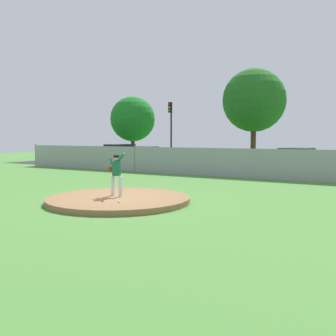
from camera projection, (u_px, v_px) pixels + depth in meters
name	position (u px, v px, depth m)	size (l,w,h in m)	color
ground_plane	(195.00, 184.00, 18.68)	(80.00, 80.00, 0.00)	#4C8438
asphalt_strip	(251.00, 171.00, 25.95)	(44.00, 7.00, 0.01)	#2B2B2D
pitchers_mound	(119.00, 199.00, 13.54)	(5.09, 5.09, 0.19)	olive
pitcher_youth	(116.00, 171.00, 13.62)	(0.80, 0.32, 1.59)	silver
baseball	(119.00, 201.00, 12.37)	(0.07, 0.07, 0.07)	white
chainlink_fence	(226.00, 163.00, 22.03)	(32.68, 0.07, 1.78)	gray
parked_car_charcoal	(296.00, 161.00, 24.33)	(2.19, 4.48, 1.63)	#232328
parked_car_champagne	(142.00, 157.00, 29.98)	(2.05, 4.77, 1.57)	tan
parked_car_navy	(120.00, 155.00, 32.25)	(1.96, 4.08, 1.72)	#161E4C
traffic_cone_orange	(236.00, 163.00, 29.67)	(0.40, 0.40, 0.55)	orange
traffic_light_near	(171.00, 122.00, 33.21)	(0.28, 0.46, 5.36)	black
tree_tall_centre	(133.00, 119.00, 38.73)	(4.56, 4.56, 6.44)	#4C331E
tree_leaning_west	(254.00, 101.00, 35.57)	(5.92, 5.92, 8.72)	#4C331E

